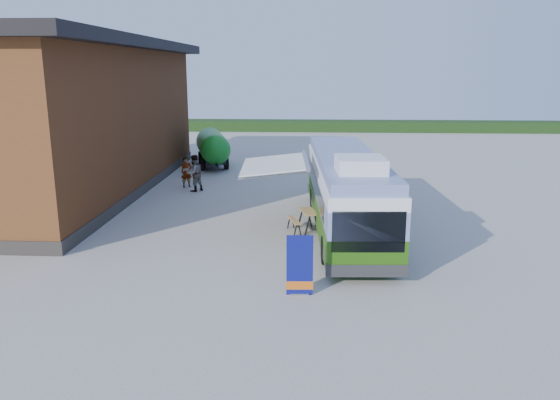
# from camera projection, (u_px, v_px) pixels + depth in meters

# --- Properties ---
(ground) EXTENTS (100.00, 100.00, 0.00)m
(ground) POSITION_uv_depth(u_px,v_px,m) (256.00, 259.00, 17.80)
(ground) COLOR #BCB7AD
(ground) RESTS_ON ground
(barn) EXTENTS (9.60, 21.20, 7.50)m
(barn) POSITION_uv_depth(u_px,v_px,m) (65.00, 120.00, 27.20)
(barn) COLOR brown
(barn) RESTS_ON ground
(hedge) EXTENTS (40.00, 3.00, 1.00)m
(hedge) POSITION_uv_depth(u_px,v_px,m) (373.00, 126.00, 54.15)
(hedge) COLOR #264419
(hedge) RESTS_ON ground
(bus) EXTENTS (2.90, 11.20, 3.41)m
(bus) POSITION_uv_depth(u_px,v_px,m) (346.00, 190.00, 20.55)
(bus) COLOR #3A7413
(bus) RESTS_ON ground
(awning) EXTENTS (2.69, 4.12, 0.50)m
(awning) POSITION_uv_depth(u_px,v_px,m) (279.00, 166.00, 20.53)
(awning) COLOR white
(awning) RESTS_ON ground
(banner) EXTENTS (0.75, 0.21, 1.71)m
(banner) POSITION_uv_depth(u_px,v_px,m) (300.00, 271.00, 14.87)
(banner) COLOR navy
(banner) RESTS_ON ground
(picnic_table) EXTENTS (1.69, 1.58, 0.80)m
(picnic_table) POSITION_uv_depth(u_px,v_px,m) (309.00, 216.00, 20.78)
(picnic_table) COLOR tan
(picnic_table) RESTS_ON ground
(person_a) EXTENTS (0.70, 0.62, 1.60)m
(person_a) POSITION_uv_depth(u_px,v_px,m) (186.00, 172.00, 28.48)
(person_a) COLOR #999999
(person_a) RESTS_ON ground
(person_b) EXTENTS (1.12, 1.14, 1.85)m
(person_b) POSITION_uv_depth(u_px,v_px,m) (194.00, 173.00, 27.51)
(person_b) COLOR #999999
(person_b) RESTS_ON ground
(slurry_tanker) EXTENTS (2.85, 5.97, 2.26)m
(slurry_tanker) POSITION_uv_depth(u_px,v_px,m) (213.00, 146.00, 34.41)
(slurry_tanker) COLOR #188521
(slurry_tanker) RESTS_ON ground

